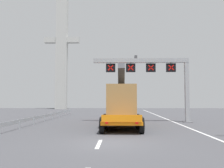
% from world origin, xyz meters
% --- Properties ---
extents(ground, '(112.00, 112.00, 0.00)m').
position_xyz_m(ground, '(0.00, 0.00, 0.00)').
color(ground, '#4C4C51').
extents(lane_markings, '(0.20, 42.86, 0.01)m').
position_xyz_m(lane_markings, '(-0.58, 14.13, 0.01)').
color(lane_markings, silver).
rests_on(lane_markings, ground).
extents(edge_line_right, '(0.20, 63.00, 0.01)m').
position_xyz_m(edge_line_right, '(6.20, 12.00, 0.01)').
color(edge_line_right, silver).
rests_on(edge_line_right, ground).
extents(overhead_lane_gantry, '(10.20, 0.90, 6.97)m').
position_xyz_m(overhead_lane_gantry, '(4.15, 12.43, 5.33)').
color(overhead_lane_gantry, '#9EA0A5').
rests_on(overhead_lane_gantry, ground).
extents(heavy_haul_truck_orange, '(3.06, 14.08, 5.30)m').
position_xyz_m(heavy_haul_truck_orange, '(0.71, 11.11, 1.99)').
color(heavy_haul_truck_orange, orange).
rests_on(heavy_haul_truck_orange, ground).
extents(guardrail_left, '(0.13, 29.32, 0.76)m').
position_xyz_m(guardrail_left, '(-7.42, 12.66, 0.56)').
color(guardrail_left, '#999EA3').
rests_on(guardrail_left, ground).
extents(bridge_pylon_distant, '(9.00, 2.00, 28.65)m').
position_xyz_m(bridge_pylon_distant, '(-14.22, 48.83, 14.71)').
color(bridge_pylon_distant, '#B7B7B2').
rests_on(bridge_pylon_distant, ground).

